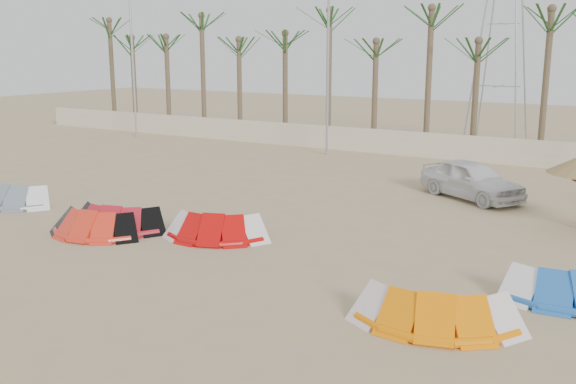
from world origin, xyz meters
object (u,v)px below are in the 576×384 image
Objects in this scene: kite_red_mid at (100,222)px; kite_orange at (441,304)px; car at (472,180)px; kite_grey at (15,193)px; kite_red_left at (123,216)px; kite_red_right at (222,224)px.

kite_red_mid is 0.86× the size of kite_orange.
kite_orange is 0.85× the size of car.
kite_red_mid and kite_orange have the same top height.
kite_grey is at bearing 154.12° from car.
kite_grey is 16.94m from kite_orange.
car is at bearing 51.98° from kite_red_mid.
kite_grey is 5.84m from kite_red_mid.
kite_red_left is 11.10m from kite_orange.
kite_grey is at bearing -177.08° from kite_red_right.
kite_red_right is 8.10m from kite_orange.
car reaches higher than kite_orange.
kite_red_right is at bearing 161.04° from kite_orange.
kite_red_mid is 13.72m from car.
car is (8.45, 10.80, 0.33)m from kite_red_mid.
kite_red_left is 3.40m from kite_red_right.
kite_red_right is 0.80× the size of car.
kite_red_mid is 0.92× the size of kite_red_right.
kite_red_mid is at bearing 171.97° from car.
car reaches higher than kite_red_left.
kite_grey and kite_red_right have the same top height.
kite_orange is 12.06m from car.
kite_grey and kite_orange have the same top height.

